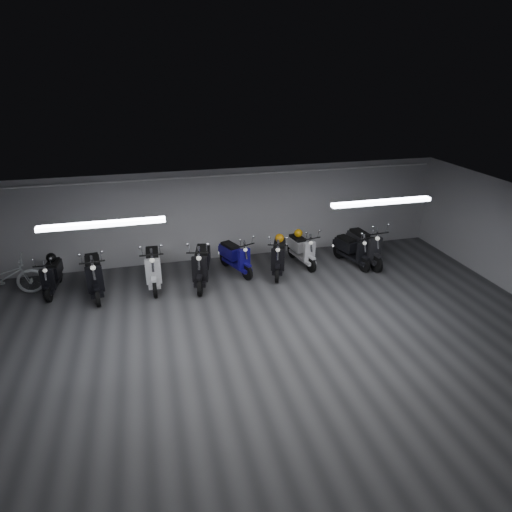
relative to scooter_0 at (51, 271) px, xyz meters
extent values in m
cube|color=#353537|center=(4.76, -3.86, -0.62)|extent=(14.00, 10.00, 0.01)
cube|color=gray|center=(4.76, -3.86, 2.19)|extent=(14.00, 10.00, 0.01)
cube|color=#9D9C9F|center=(4.76, 1.14, 0.79)|extent=(14.00, 0.01, 2.80)
cube|color=white|center=(1.76, -2.86, 2.13)|extent=(2.40, 0.18, 0.08)
cube|color=white|center=(7.76, -2.86, 2.13)|extent=(2.40, 0.18, 0.08)
cylinder|color=white|center=(4.76, 1.06, 2.01)|extent=(13.60, 0.05, 0.05)
imported|color=silver|center=(-1.21, -0.01, 0.04)|extent=(2.09, 0.99, 1.30)
sphere|color=black|center=(0.01, 0.23, 0.28)|extent=(0.26, 0.26, 0.26)
sphere|color=orange|center=(6.94, 0.25, 0.32)|extent=(0.26, 0.26, 0.26)
sphere|color=orange|center=(6.23, -0.13, 0.37)|extent=(0.26, 0.26, 0.26)
camera|label=1|loc=(2.67, -11.38, 4.97)|focal=30.74mm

